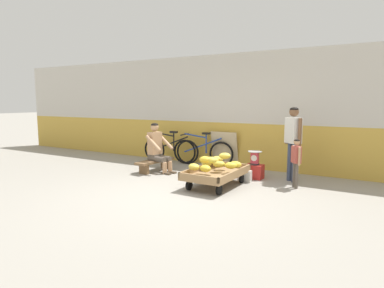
# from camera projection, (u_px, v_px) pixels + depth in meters

# --- Properties ---
(ground_plane) EXTENTS (80.00, 80.00, 0.00)m
(ground_plane) POSITION_uv_depth(u_px,v_px,m) (177.00, 196.00, 5.78)
(ground_plane) COLOR gray
(back_wall) EXTENTS (16.00, 0.30, 2.81)m
(back_wall) POSITION_uv_depth(u_px,v_px,m) (243.00, 111.00, 8.20)
(back_wall) COLOR gold
(back_wall) RESTS_ON ground
(banana_cart) EXTENTS (0.88, 1.46, 0.36)m
(banana_cart) POSITION_uv_depth(u_px,v_px,m) (216.00, 174.00, 6.41)
(banana_cart) COLOR #99754C
(banana_cart) RESTS_ON ground
(banana_pile) EXTENTS (0.85, 1.22, 0.25)m
(banana_pile) POSITION_uv_depth(u_px,v_px,m) (214.00, 162.00, 6.45)
(banana_pile) COLOR yellow
(banana_pile) RESTS_ON banana_cart
(low_bench) EXTENTS (0.38, 1.12, 0.27)m
(low_bench) POSITION_uv_depth(u_px,v_px,m) (155.00, 163.00, 7.80)
(low_bench) COLOR brown
(low_bench) RESTS_ON ground
(vendor_seated) EXTENTS (0.72, 0.55, 1.14)m
(vendor_seated) POSITION_uv_depth(u_px,v_px,m) (158.00, 148.00, 7.70)
(vendor_seated) COLOR tan
(vendor_seated) RESTS_ON ground
(plastic_crate) EXTENTS (0.36, 0.28, 0.30)m
(plastic_crate) POSITION_uv_depth(u_px,v_px,m) (254.00, 172.00, 7.07)
(plastic_crate) COLOR red
(plastic_crate) RESTS_ON ground
(weighing_scale) EXTENTS (0.30, 0.30, 0.29)m
(weighing_scale) POSITION_uv_depth(u_px,v_px,m) (255.00, 158.00, 7.03)
(weighing_scale) COLOR #28282D
(weighing_scale) RESTS_ON plastic_crate
(bicycle_near_left) EXTENTS (1.66, 0.48, 0.86)m
(bicycle_near_left) POSITION_uv_depth(u_px,v_px,m) (170.00, 150.00, 8.86)
(bicycle_near_left) COLOR black
(bicycle_near_left) RESTS_ON ground
(bicycle_far_left) EXTENTS (1.66, 0.48, 0.86)m
(bicycle_far_left) POSITION_uv_depth(u_px,v_px,m) (202.00, 152.00, 8.50)
(bicycle_far_left) COLOR black
(bicycle_far_left) RESTS_ON ground
(sign_board) EXTENTS (0.70, 0.20, 0.89)m
(sign_board) POSITION_uv_depth(u_px,v_px,m) (225.00, 149.00, 8.35)
(sign_board) COLOR #C6B289
(sign_board) RESTS_ON ground
(customer_adult) EXTENTS (0.39, 0.36, 1.53)m
(customer_adult) POSITION_uv_depth(u_px,v_px,m) (293.00, 136.00, 6.70)
(customer_adult) COLOR #38425B
(customer_adult) RESTS_ON ground
(customer_child) EXTENTS (0.22, 0.24, 0.94)m
(customer_child) POSITION_uv_depth(u_px,v_px,m) (296.00, 158.00, 6.24)
(customer_child) COLOR brown
(customer_child) RESTS_ON ground
(shopping_bag) EXTENTS (0.18, 0.12, 0.24)m
(shopping_bag) POSITION_uv_depth(u_px,v_px,m) (247.00, 176.00, 6.76)
(shopping_bag) COLOR silver
(shopping_bag) RESTS_ON ground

